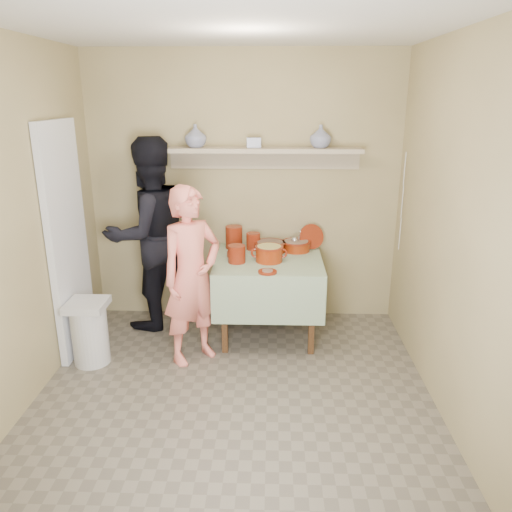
{
  "coord_description": "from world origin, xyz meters",
  "views": [
    {
      "loc": [
        0.27,
        -3.06,
        2.19
      ],
      "look_at": [
        0.15,
        0.75,
        0.95
      ],
      "focal_mm": 35.0,
      "sensor_mm": 36.0,
      "label": 1
    }
  ],
  "objects_px": {
    "person_cook": "(192,276)",
    "person_helper": "(150,235)",
    "trash_bin": "(90,332)",
    "cazuela_rice": "(269,252)",
    "serving_table": "(269,270)"
  },
  "relations": [
    {
      "from": "person_cook",
      "to": "person_helper",
      "type": "relative_size",
      "value": 0.82
    },
    {
      "from": "person_cook",
      "to": "person_helper",
      "type": "distance_m",
      "value": 0.86
    },
    {
      "from": "trash_bin",
      "to": "cazuela_rice",
      "type": "bearing_deg",
      "value": 18.32
    },
    {
      "from": "person_cook",
      "to": "person_helper",
      "type": "bearing_deg",
      "value": 84.4
    },
    {
      "from": "person_helper",
      "to": "cazuela_rice",
      "type": "height_order",
      "value": "person_helper"
    },
    {
      "from": "serving_table",
      "to": "cazuela_rice",
      "type": "distance_m",
      "value": 0.23
    },
    {
      "from": "person_helper",
      "to": "person_cook",
      "type": "bearing_deg",
      "value": 86.06
    },
    {
      "from": "serving_table",
      "to": "cazuela_rice",
      "type": "height_order",
      "value": "cazuela_rice"
    },
    {
      "from": "cazuela_rice",
      "to": "serving_table",
      "type": "bearing_deg",
      "value": 91.85
    },
    {
      "from": "serving_table",
      "to": "trash_bin",
      "type": "relative_size",
      "value": 1.74
    },
    {
      "from": "person_helper",
      "to": "serving_table",
      "type": "height_order",
      "value": "person_helper"
    },
    {
      "from": "person_helper",
      "to": "cazuela_rice",
      "type": "distance_m",
      "value": 1.17
    },
    {
      "from": "person_cook",
      "to": "trash_bin",
      "type": "distance_m",
      "value": 0.99
    },
    {
      "from": "person_cook",
      "to": "serving_table",
      "type": "relative_size",
      "value": 1.56
    },
    {
      "from": "person_helper",
      "to": "cazuela_rice",
      "type": "bearing_deg",
      "value": 125.53
    }
  ]
}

